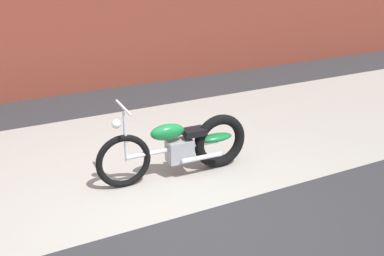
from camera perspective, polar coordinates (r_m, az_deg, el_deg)
ground_plane at (r=5.05m, az=-1.44°, el=-11.01°), size 80.00×80.00×0.00m
sidewalk_slab at (r=6.48m, az=-8.21°, el=-3.38°), size 36.00×3.50×0.01m
motorcycle_green at (r=5.76m, az=-0.84°, el=-2.18°), size 2.01×0.58×1.03m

